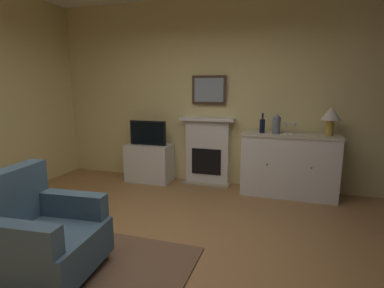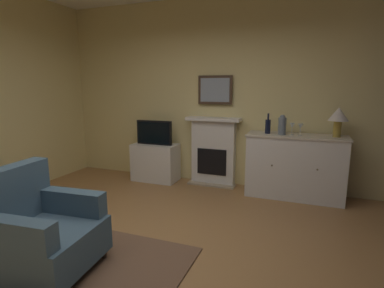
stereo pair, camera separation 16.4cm
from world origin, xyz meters
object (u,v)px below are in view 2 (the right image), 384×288
table_lamp (338,116)px  armchair (39,231)px  wine_glass_left (292,126)px  tv_cabinet (156,162)px  vase_decorative (282,125)px  sideboard_cabinet (295,166)px  wine_glass_center (300,127)px  wine_bottle (268,126)px  fireplace_unit (213,151)px  framed_picture (215,90)px  tv_set (154,133)px

table_lamp → armchair: bearing=-132.7°
table_lamp → wine_glass_left: 0.59m
wine_glass_left → tv_cabinet: bearing=179.4°
table_lamp → wine_glass_left: (-0.57, -0.01, -0.16)m
table_lamp → vase_decorative: 0.72m
vase_decorative → tv_cabinet: (-2.04, 0.06, -0.74)m
sideboard_cabinet → vase_decorative: bearing=-166.0°
vase_decorative → armchair: 3.22m
vase_decorative → wine_glass_center: bearing=3.0°
table_lamp → wine_bottle: size_ratio=1.38×
wine_bottle → wine_glass_left: bearing=-0.4°
fireplace_unit → armchair: bearing=-103.6°
framed_picture → wine_glass_left: bearing=-10.9°
wine_glass_left → armchair: wine_glass_left is taller
wine_glass_left → fireplace_unit: bearing=171.2°
framed_picture → table_lamp: 1.82m
framed_picture → tv_cabinet: 1.57m
armchair → vase_decorative: bearing=56.1°
wine_bottle → tv_cabinet: (-1.84, 0.02, -0.71)m
table_lamp → vase_decorative: bearing=-176.0°
sideboard_cabinet → wine_bottle: wine_bottle is taller
framed_picture → armchair: size_ratio=0.60×
wine_bottle → tv_cabinet: wine_bottle is taller
tv_cabinet → tv_set: bearing=-90.0°
framed_picture → wine_bottle: (0.87, -0.23, -0.50)m
table_lamp → tv_set: bearing=-179.8°
wine_glass_center → tv_cabinet: bearing=178.7°
wine_glass_left → tv_set: bearing=180.0°
framed_picture → sideboard_cabinet: size_ratio=0.40×
wine_glass_left → tv_set: wine_glass_left is taller
fireplace_unit → armchair: (-0.69, -2.84, -0.17)m
fireplace_unit → wine_glass_left: (1.20, -0.19, 0.49)m
vase_decorative → sideboard_cabinet: bearing=14.0°
framed_picture → sideboard_cabinet: bearing=-10.0°
fireplace_unit → table_lamp: bearing=-5.7°
fireplace_unit → wine_bottle: (0.87, -0.18, 0.47)m
sideboard_cabinet → tv_set: bearing=-179.8°
framed_picture → table_lamp: bearing=-7.2°
sideboard_cabinet → vase_decorative: size_ratio=4.84×
wine_glass_center → tv_cabinet: (-2.28, 0.05, -0.72)m
framed_picture → sideboard_cabinet: 1.67m
table_lamp → wine_glass_left: size_ratio=2.42×
fireplace_unit → tv_cabinet: fireplace_unit is taller
framed_picture → wine_glass_center: size_ratio=3.33×
vase_decorative → tv_set: (-2.04, 0.04, -0.23)m
fireplace_unit → wine_glass_left: bearing=-8.8°
wine_glass_left → tv_set: size_ratio=0.27×
fireplace_unit → tv_set: size_ratio=1.77×
sideboard_cabinet → vase_decorative: vase_decorative is taller
wine_glass_left → tv_set: (-2.17, 0.00, -0.21)m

